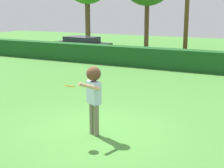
% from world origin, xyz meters
% --- Properties ---
extents(ground_plane, '(60.00, 60.00, 0.00)m').
position_xyz_m(ground_plane, '(0.00, 0.00, 0.00)').
color(ground_plane, '#458334').
extents(person, '(0.52, 0.83, 1.81)m').
position_xyz_m(person, '(0.11, -0.32, 1.18)').
color(person, '#716B56').
rests_on(person, ground).
extents(frisbee, '(0.24, 0.24, 0.08)m').
position_xyz_m(frisbee, '(-0.19, -0.94, 1.40)').
color(frisbee, orange).
extents(hedge_row, '(28.94, 0.90, 1.08)m').
position_xyz_m(hedge_row, '(0.00, 9.87, 0.54)').
color(hedge_row, '#19501E').
rests_on(hedge_row, ground).
extents(parked_car_black, '(4.42, 2.36, 1.25)m').
position_xyz_m(parked_car_black, '(-8.53, 12.65, 0.69)').
color(parked_car_black, black).
rests_on(parked_car_black, ground).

